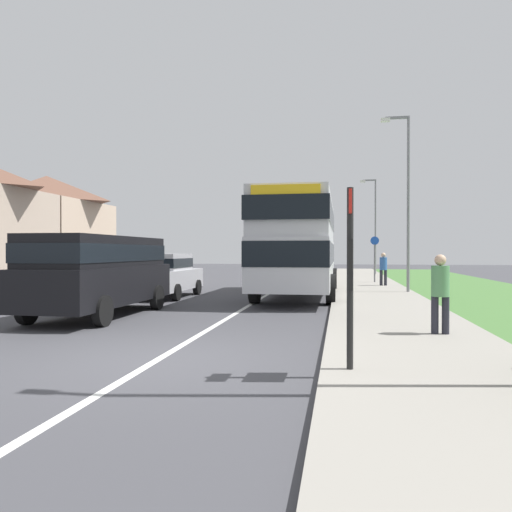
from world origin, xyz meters
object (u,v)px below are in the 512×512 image
object	(u,v)px
parked_van_black	(99,269)
pedestrian_at_stop	(440,290)
cycle_route_sign	(375,257)
bus_stop_sign	(350,265)
street_lamp_mid	(406,192)
parked_car_silver	(165,274)
street_lamp_far	(374,220)
double_decker_bus	(299,241)
pedestrian_walking_away	(383,267)

from	to	relation	value
parked_van_black	pedestrian_at_stop	world-z (taller)	parked_van_black
cycle_route_sign	bus_stop_sign	bearing A→B (deg)	-94.79
bus_stop_sign	street_lamp_mid	bearing A→B (deg)	79.84
parked_car_silver	street_lamp_mid	xyz separation A→B (m)	(9.06, 2.76, 3.21)
parked_car_silver	street_lamp_far	bearing A→B (deg)	64.76
street_lamp_mid	pedestrian_at_stop	bearing A→B (deg)	-93.57
street_lamp_far	parked_car_silver	bearing A→B (deg)	-115.24
street_lamp_far	pedestrian_at_stop	bearing A→B (deg)	-91.02
double_decker_bus	bus_stop_sign	distance (m)	12.13
parked_van_black	bus_stop_sign	distance (m)	8.43
parked_car_silver	bus_stop_sign	distance (m)	12.74
parked_van_black	pedestrian_at_stop	bearing A→B (deg)	-14.89
pedestrian_walking_away	bus_stop_sign	world-z (taller)	bus_stop_sign
pedestrian_at_stop	bus_stop_sign	xyz separation A→B (m)	(-1.79, -3.23, 0.56)
parked_van_black	street_lamp_mid	xyz separation A→B (m)	(8.90, 8.20, 2.84)
pedestrian_walking_away	bus_stop_sign	size ratio (longest dim) A/B	0.64
pedestrian_walking_away	pedestrian_at_stop	bearing A→B (deg)	-90.39
parked_van_black	bus_stop_sign	world-z (taller)	bus_stop_sign
parked_van_black	street_lamp_mid	bearing A→B (deg)	42.68
double_decker_bus	street_lamp_far	distance (m)	18.25
parked_van_black	cycle_route_sign	size ratio (longest dim) A/B	2.19
bus_stop_sign	parked_van_black	bearing A→B (deg)	140.00
pedestrian_at_stop	pedestrian_walking_away	bearing A→B (deg)	89.61
pedestrian_at_stop	double_decker_bus	bearing A→B (deg)	111.59
parked_van_black	bus_stop_sign	size ratio (longest dim) A/B	2.12
parked_car_silver	cycle_route_sign	size ratio (longest dim) A/B	1.65
pedestrian_walking_away	bus_stop_sign	xyz separation A→B (m)	(-1.89, -17.24, 0.56)
pedestrian_walking_away	cycle_route_sign	world-z (taller)	cycle_route_sign
pedestrian_at_stop	street_lamp_far	size ratio (longest dim) A/B	0.24
pedestrian_at_stop	street_lamp_far	world-z (taller)	street_lamp_far
parked_van_black	pedestrian_walking_away	size ratio (longest dim) A/B	3.30
bus_stop_sign	street_lamp_far	distance (m)	29.90
pedestrian_walking_away	bus_stop_sign	distance (m)	17.35
pedestrian_walking_away	parked_van_black	bearing A→B (deg)	-125.22
cycle_route_sign	street_lamp_mid	xyz separation A→B (m)	(0.78, -6.22, 2.68)
street_lamp_far	street_lamp_mid	bearing A→B (deg)	-89.37
bus_stop_sign	cycle_route_sign	distance (m)	19.91
pedestrian_walking_away	street_lamp_mid	size ratio (longest dim) A/B	0.23
pedestrian_at_stop	cycle_route_sign	size ratio (longest dim) A/B	0.66
double_decker_bus	bus_stop_sign	world-z (taller)	double_decker_bus
double_decker_bus	pedestrian_at_stop	distance (m)	9.51
parked_van_black	street_lamp_far	size ratio (longest dim) A/B	0.80
parked_van_black	bus_stop_sign	xyz separation A→B (m)	(6.46, -5.42, 0.27)
double_decker_bus	cycle_route_sign	xyz separation A→B (m)	(3.34, 7.84, -0.71)
bus_stop_sign	street_lamp_mid	world-z (taller)	street_lamp_mid
street_lamp_mid	street_lamp_far	distance (m)	16.10
bus_stop_sign	street_lamp_far	xyz separation A→B (m)	(2.26, 29.72, 2.46)
parked_van_black	pedestrian_walking_away	distance (m)	14.47
bus_stop_sign	cycle_route_sign	world-z (taller)	bus_stop_sign
street_lamp_far	cycle_route_sign	bearing A→B (deg)	-93.49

